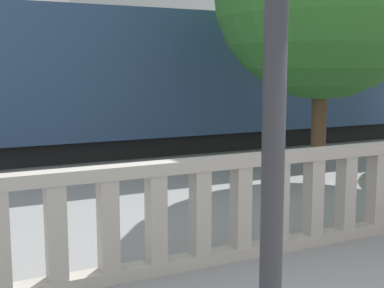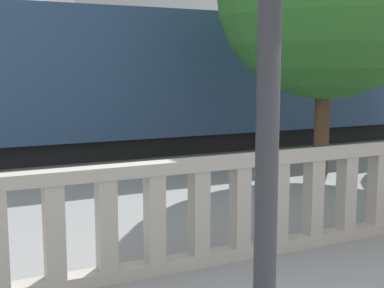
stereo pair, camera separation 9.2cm
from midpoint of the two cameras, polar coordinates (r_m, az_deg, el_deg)
balustrade at (r=6.76m, az=6.87°, el=-6.40°), size 15.97×0.24×1.29m
train_near at (r=15.08m, az=-6.90°, el=6.82°), size 19.98×3.19×4.44m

